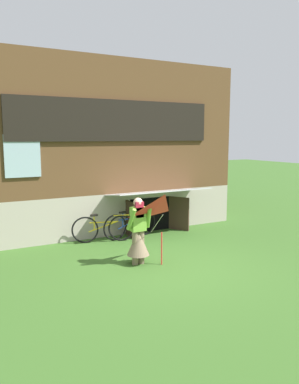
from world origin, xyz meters
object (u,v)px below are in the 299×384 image
person (138,236)px  bicycle_blue (130,225)px  kite (165,212)px  bicycle_yellow (103,228)px

person → bicycle_blue: 2.33m
kite → bicycle_yellow: 2.81m
kite → bicycle_yellow: bearing=99.3°
person → bicycle_blue: bearing=48.7°
kite → bicycle_yellow: size_ratio=0.93×
bicycle_blue → bicycle_yellow: bicycle_blue is taller
kite → bicycle_yellow: kite is taller
kite → bicycle_blue: kite is taller
person → kite: bearing=-72.7°
person → bicycle_blue: size_ratio=0.88×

